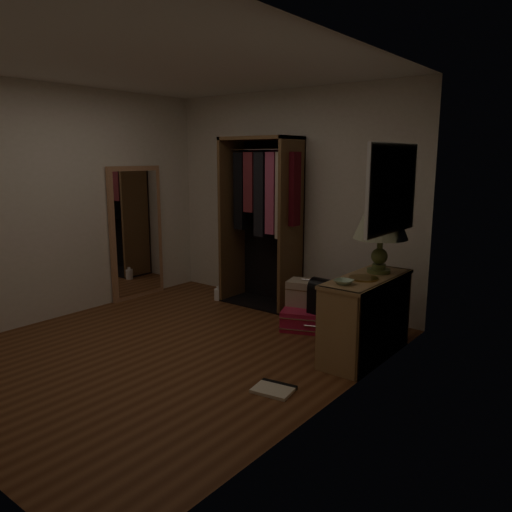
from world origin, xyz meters
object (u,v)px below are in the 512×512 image
object	(u,v)px
console_bookshelf	(367,314)
open_wardrobe	(264,207)
black_bag	(326,296)
pink_suitcase	(316,319)
floor_mirror	(136,233)
table_lamp	(381,224)
train_case	(307,293)
white_jug	(218,294)

from	to	relation	value
console_bookshelf	open_wardrobe	xyz separation A→B (m)	(-1.75, 0.73, 0.83)
black_bag	pink_suitcase	bearing A→B (deg)	159.76
open_wardrobe	floor_mirror	size ratio (longest dim) A/B	1.21
open_wardrobe	floor_mirror	bearing A→B (deg)	-152.65
console_bookshelf	floor_mirror	distance (m)	3.27
open_wardrobe	table_lamp	distance (m)	1.84
train_case	console_bookshelf	bearing A→B (deg)	-37.56
console_bookshelf	train_case	size ratio (longest dim) A/B	2.42
console_bookshelf	white_jug	bearing A→B (deg)	168.29
floor_mirror	table_lamp	bearing A→B (deg)	4.09
table_lamp	white_jug	world-z (taller)	table_lamp
console_bookshelf	table_lamp	distance (m)	0.84
open_wardrobe	black_bag	xyz separation A→B (m)	(1.17, -0.48, -0.81)
black_bag	white_jug	bearing A→B (deg)	176.87
console_bookshelf	table_lamp	bearing A→B (deg)	88.38
console_bookshelf	floor_mirror	world-z (taller)	floor_mirror
open_wardrobe	white_jug	world-z (taller)	open_wardrobe
open_wardrobe	pink_suitcase	bearing A→B (deg)	-21.81
black_bag	table_lamp	bearing A→B (deg)	-1.25
black_bag	table_lamp	size ratio (longest dim) A/B	0.59
black_bag	open_wardrobe	bearing A→B (deg)	162.22
open_wardrobe	black_bag	bearing A→B (deg)	-22.23
table_lamp	pink_suitcase	bearing A→B (deg)	169.76
console_bookshelf	white_jug	xyz separation A→B (m)	(-2.30, 0.48, -0.31)
floor_mirror	black_bag	xyz separation A→B (m)	(2.66, 0.29, -0.45)
open_wardrobe	pink_suitcase	xyz separation A→B (m)	(1.00, -0.40, -1.11)
open_wardrobe	console_bookshelf	bearing A→B (deg)	-22.54
black_bag	table_lamp	xyz separation A→B (m)	(0.58, -0.06, 0.80)
train_case	black_bag	bearing A→B (deg)	-37.41
pink_suitcase	white_jug	xyz separation A→B (m)	(-1.55, 0.15, -0.03)
floor_mirror	pink_suitcase	distance (m)	2.62
floor_mirror	train_case	distance (m)	2.42
train_case	black_bag	distance (m)	0.36
console_bookshelf	table_lamp	xyz separation A→B (m)	(0.01, 0.19, 0.82)
train_case	pink_suitcase	bearing A→B (deg)	-35.49
floor_mirror	black_bag	size ratio (longest dim) A/B	4.62
floor_mirror	black_bag	world-z (taller)	floor_mirror
floor_mirror	train_case	size ratio (longest dim) A/B	3.67
black_bag	white_jug	size ratio (longest dim) A/B	2.03
console_bookshelf	white_jug	distance (m)	2.37
pink_suitcase	table_lamp	distance (m)	1.34
pink_suitcase	table_lamp	world-z (taller)	table_lamp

